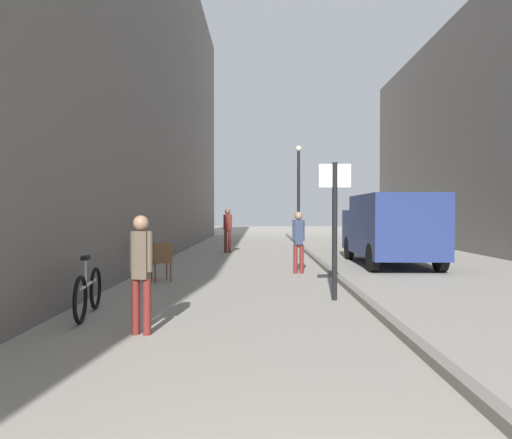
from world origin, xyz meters
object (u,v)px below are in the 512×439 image
Objects in this scene: pedestrian_main_foreground at (298,238)px; pedestrian_far_crossing at (228,227)px; delivery_van at (390,227)px; pedestrian_mid_block at (141,266)px; bicycle_leaning at (88,292)px; cafe_chair_near_window at (162,259)px; lamp_post at (299,189)px; street_sign_post at (335,218)px.

pedestrian_far_crossing is (-2.36, 6.35, 0.07)m from pedestrian_main_foreground.
pedestrian_mid_block is at bearing -124.24° from delivery_van.
delivery_van reaches higher than pedestrian_main_foreground.
bicycle_leaning reaches higher than cafe_chair_near_window.
pedestrian_mid_block is at bearing -107.20° from cafe_chair_near_window.
pedestrian_main_foreground reaches higher than bicycle_leaning.
pedestrian_far_crossing reaches higher than cafe_chair_near_window.
delivery_van is 1.06× the size of lamp_post.
cafe_chair_near_window is at bearing -151.31° from delivery_van.
street_sign_post is at bearing 46.55° from pedestrian_mid_block.
bicycle_leaning is at bearing -133.37° from delivery_van.
pedestrian_far_crossing is at bearing 56.64° from cafe_chair_near_window.
pedestrian_mid_block is 0.32× the size of delivery_van.
cafe_chair_near_window is (0.40, 3.67, 0.17)m from bicycle_leaning.
delivery_van is at bearing -72.67° from lamp_post.
pedestrian_mid_block is 0.62× the size of street_sign_post.
pedestrian_mid_block is at bearing -52.24° from bicycle_leaning.
bicycle_leaning is 1.87× the size of cafe_chair_near_window.
lamp_post is at bearing 42.87° from cafe_chair_near_window.
pedestrian_mid_block is at bearing -102.47° from lamp_post.
pedestrian_far_crossing is (0.30, 12.62, 0.10)m from pedestrian_mid_block.
pedestrian_main_foreground is 3.84m from street_sign_post.
delivery_van is (5.38, -4.37, 0.15)m from pedestrian_far_crossing.
cafe_chair_near_window is (-3.39, -1.48, -0.42)m from pedestrian_main_foreground.
pedestrian_main_foreground is 0.33× the size of delivery_van.
lamp_post is 5.06× the size of cafe_chair_near_window.
street_sign_post reaches higher than pedestrian_main_foreground.
pedestrian_mid_block is at bearing 40.28° from street_sign_post.
lamp_post reaches higher than cafe_chair_near_window.
pedestrian_mid_block is 10.02m from delivery_van.
lamp_post is 11.67m from cafe_chair_near_window.
lamp_post is 15.25m from bicycle_leaning.
pedestrian_mid_block is 0.34× the size of lamp_post.
cafe_chair_near_window is (-4.15, -10.69, -2.18)m from lamp_post.
cafe_chair_near_window is at bearing -111.24° from lamp_post.
lamp_post reaches higher than pedestrian_far_crossing.
pedestrian_far_crossing is at bearing -74.12° from street_sign_post.
pedestrian_main_foreground is at bearing -56.28° from pedestrian_far_crossing.
street_sign_post is 0.55× the size of lamp_post.
cafe_chair_near_window is (-0.73, 4.79, -0.39)m from pedestrian_mid_block.
street_sign_post is 13.04m from lamp_post.
pedestrian_main_foreground is 0.93× the size of pedestrian_far_crossing.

